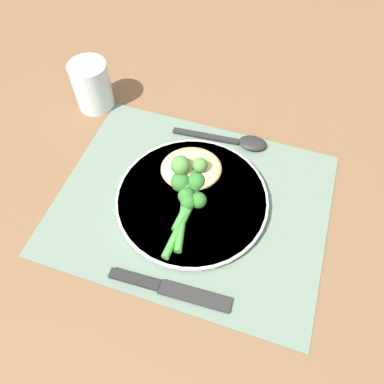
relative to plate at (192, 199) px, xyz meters
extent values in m
plane|color=brown|center=(0.00, 0.00, -0.01)|extent=(3.00, 3.00, 0.00)
cube|color=slate|center=(0.00, 0.00, -0.01)|extent=(0.42, 0.33, 0.00)
cylinder|color=white|center=(0.00, 0.00, 0.00)|extent=(0.23, 0.23, 0.01)
cylinder|color=silver|center=(0.00, 0.00, 0.00)|extent=(0.24, 0.24, 0.01)
ellipsoid|color=tan|center=(0.02, -0.04, 0.02)|extent=(0.12, 0.11, 0.03)
sphere|color=#477F38|center=(0.00, -0.04, 0.04)|extent=(0.02, 0.02, 0.02)
sphere|color=#477F38|center=(0.03, -0.03, 0.04)|extent=(0.03, 0.03, 0.03)
cylinder|color=#3D8E38|center=(0.00, 0.02, 0.01)|extent=(0.02, 0.09, 0.01)
sphere|color=#2D6B28|center=(0.00, -0.02, 0.02)|extent=(0.03, 0.03, 0.03)
sphere|color=#2D6B28|center=(-0.01, -0.03, 0.02)|extent=(0.02, 0.02, 0.02)
sphere|color=#2D6B28|center=(0.01, -0.03, 0.02)|extent=(0.03, 0.03, 0.03)
cylinder|color=#3D8E38|center=(0.00, 0.04, 0.01)|extent=(0.03, 0.10, 0.01)
sphere|color=#2D6B28|center=(0.01, -0.01, 0.02)|extent=(0.02, 0.02, 0.02)
sphere|color=#2D6B28|center=(0.00, -0.02, 0.02)|extent=(0.03, 0.03, 0.03)
sphere|color=#2D6B28|center=(0.02, -0.01, 0.02)|extent=(0.03, 0.03, 0.03)
cylinder|color=#3D8E38|center=(0.00, 0.06, 0.01)|extent=(0.02, 0.09, 0.01)
sphere|color=#2D6B28|center=(0.00, 0.02, 0.02)|extent=(0.02, 0.02, 0.02)
sphere|color=#2D6B28|center=(-0.01, 0.01, 0.02)|extent=(0.02, 0.02, 0.02)
sphere|color=#2D6B28|center=(0.01, 0.01, 0.02)|extent=(0.03, 0.03, 0.03)
cube|color=black|center=(-0.05, 0.14, -0.01)|extent=(0.10, 0.02, 0.00)
cube|color=black|center=(0.04, 0.15, -0.01)|extent=(0.07, 0.02, 0.01)
cube|color=black|center=(0.02, -0.14, -0.01)|extent=(0.12, 0.02, 0.00)
ellipsoid|color=black|center=(-0.06, -0.14, 0.00)|extent=(0.05, 0.04, 0.01)
cylinder|color=silver|center=(0.24, -0.16, 0.03)|extent=(0.07, 0.07, 0.09)
camera|label=1|loc=(-0.10, 0.30, 0.49)|focal=35.00mm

